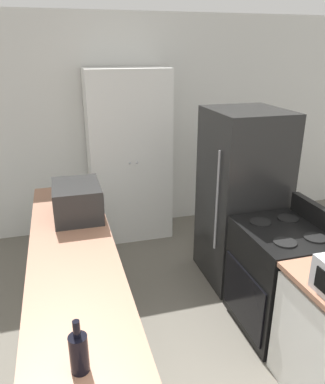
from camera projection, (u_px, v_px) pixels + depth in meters
The scene contains 7 objects.
wall_back at pixel (126, 127), 4.61m from camera, with size 7.00×0.06×2.60m.
counter_left at pixel (78, 305), 2.77m from camera, with size 0.60×2.72×0.89m.
pantry_cabinet at pixel (129, 157), 4.43m from camera, with size 0.94×0.54×2.01m.
stove at pixel (280, 278), 3.06m from camera, with size 0.66×0.73×1.05m.
refrigerator at pixel (241, 198), 3.62m from camera, with size 0.69×0.74×1.70m.
microwave at pixel (77, 201), 3.09m from camera, with size 0.39×0.49×0.28m.
wine_bottle at pixel (79, 352), 1.60m from camera, with size 0.08×0.08×0.26m.
Camera 1 is at (-0.82, -0.91, 2.21)m, focal length 35.00 mm.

